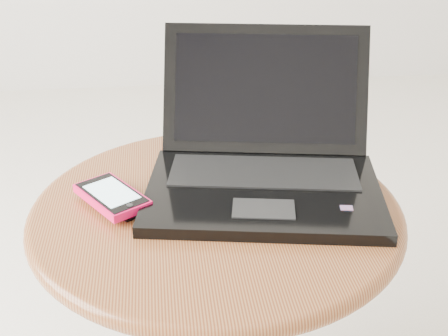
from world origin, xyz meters
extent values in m
cylinder|color=brown|center=(0.02, 0.11, 0.23)|extent=(0.09, 0.09, 0.40)
cylinder|color=#632B13|center=(0.02, 0.11, 0.44)|extent=(0.55, 0.55, 0.03)
torus|color=#632B13|center=(0.02, 0.11, 0.44)|extent=(0.57, 0.57, 0.03)
cube|color=black|center=(0.10, 0.11, 0.46)|extent=(0.40, 0.31, 0.02)
cube|color=black|center=(0.11, 0.16, 0.48)|extent=(0.32, 0.16, 0.00)
cube|color=black|center=(0.09, 0.05, 0.47)|extent=(0.10, 0.07, 0.00)
cube|color=red|center=(0.21, 0.04, 0.47)|extent=(0.02, 0.02, 0.00)
cube|color=black|center=(0.13, 0.28, 0.57)|extent=(0.36, 0.16, 0.20)
cube|color=black|center=(0.13, 0.28, 0.58)|extent=(0.32, 0.13, 0.17)
cube|color=black|center=(-0.12, 0.12, 0.46)|extent=(0.10, 0.11, 0.01)
cube|color=#BE0073|center=(-0.15, 0.16, 0.46)|extent=(0.05, 0.04, 0.00)
cube|color=#FF1155|center=(-0.13, 0.12, 0.47)|extent=(0.12, 0.14, 0.01)
cube|color=black|center=(-0.13, 0.12, 0.48)|extent=(0.11, 0.13, 0.00)
cube|color=#CAF5FC|center=(-0.13, 0.12, 0.48)|extent=(0.09, 0.10, 0.00)
cylinder|color=black|center=(-0.11, 0.08, 0.48)|extent=(0.01, 0.01, 0.00)
camera|label=1|loc=(-0.06, -0.69, 0.92)|focal=48.21mm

